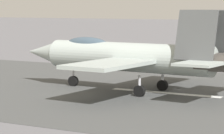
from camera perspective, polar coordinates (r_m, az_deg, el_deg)
The scene contains 3 objects.
ground_plane at distance 38.49m, azimuth 5.63°, elevation -2.67°, with size 400.00×400.00×0.00m, color slate.
runway_strip at distance 38.48m, azimuth 5.65°, elevation -2.65°, with size 240.00×26.00×0.02m.
fighter_jet at distance 38.88m, azimuth 1.59°, elevation 1.11°, with size 16.95×14.34×5.67m.
Camera 1 is at (-15.31, 34.82, 5.88)m, focal length 90.42 mm.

